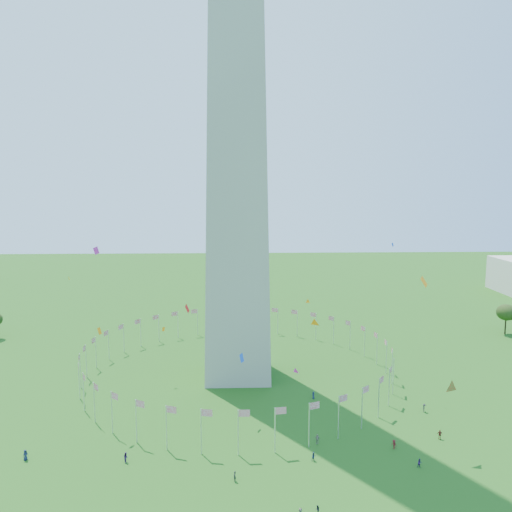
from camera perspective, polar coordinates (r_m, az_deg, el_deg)
The scene contains 5 objects.
ground at distance 92.51m, azimuth -2.02°, elevation -24.85°, with size 600.00×600.00×0.00m, color #194B11.
washington_monument at distance 132.36m, azimuth -2.26°, elevation 22.99°, with size 16.80×16.80×169.00m, color #A7A294, non-canonical shape.
flag_ring at distance 135.68m, azimuth -2.07°, elevation -11.71°, with size 80.24×80.24×9.00m.
crowd at distance 92.71m, azimuth 2.35°, elevation -24.11°, with size 85.22×68.22×2.00m.
kites_aloft at distance 105.77m, azimuth 3.08°, elevation -9.00°, with size 94.61×65.00×28.27m.
Camera 1 is at (0.08, -77.80, 50.05)m, focal length 35.00 mm.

